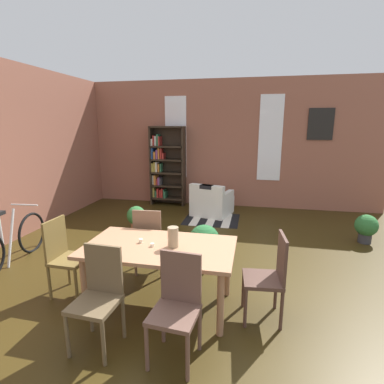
# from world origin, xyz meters

# --- Properties ---
(ground_plane) EXTENTS (10.70, 10.70, 0.00)m
(ground_plane) POSITION_xyz_m (0.00, 0.00, 0.00)
(ground_plane) COLOR #362A0F
(back_wall_brick) EXTENTS (7.71, 0.12, 3.13)m
(back_wall_brick) POSITION_xyz_m (0.00, 4.18, 1.57)
(back_wall_brick) COLOR #975A46
(back_wall_brick) RESTS_ON ground
(window_pane_0) EXTENTS (0.55, 0.02, 2.04)m
(window_pane_0) POSITION_xyz_m (-1.17, 4.11, 1.72)
(window_pane_0) COLOR white
(window_pane_1) EXTENTS (0.55, 0.02, 2.04)m
(window_pane_1) POSITION_xyz_m (1.17, 4.11, 1.72)
(window_pane_1) COLOR white
(dining_table) EXTENTS (1.66, 0.93, 0.74)m
(dining_table) POSITION_xyz_m (-0.17, -0.41, 0.65)
(dining_table) COLOR #A1704F
(dining_table) RESTS_ON ground
(vase_on_table) EXTENTS (0.12, 0.12, 0.23)m
(vase_on_table) POSITION_xyz_m (-0.01, -0.41, 0.85)
(vase_on_table) COLOR #998466
(vase_on_table) RESTS_ON dining_table
(tealight_candle_0) EXTENTS (0.04, 0.04, 0.04)m
(tealight_candle_0) POSITION_xyz_m (-0.24, -0.45, 0.75)
(tealight_candle_0) COLOR silver
(tealight_candle_0) RESTS_ON dining_table
(tealight_candle_1) EXTENTS (0.04, 0.04, 0.05)m
(tealight_candle_1) POSITION_xyz_m (-0.40, -0.37, 0.76)
(tealight_candle_1) COLOR silver
(tealight_candle_1) RESTS_ON dining_table
(tealight_candle_2) EXTENTS (0.04, 0.04, 0.04)m
(tealight_candle_2) POSITION_xyz_m (0.03, -0.62, 0.76)
(tealight_candle_2) COLOR silver
(tealight_candle_2) RESTS_ON dining_table
(dining_chair_near_left) EXTENTS (0.42, 0.42, 0.95)m
(dining_chair_near_left) POSITION_xyz_m (-0.54, -1.10, 0.51)
(dining_chair_near_left) COLOR brown
(dining_chair_near_left) RESTS_ON ground
(dining_chair_head_left) EXTENTS (0.41, 0.41, 0.95)m
(dining_chair_head_left) POSITION_xyz_m (-1.37, -0.41, 0.51)
(dining_chair_head_left) COLOR brown
(dining_chair_head_left) RESTS_ON ground
(dining_chair_near_right) EXTENTS (0.43, 0.43, 0.95)m
(dining_chair_near_right) POSITION_xyz_m (0.21, -1.10, 0.51)
(dining_chair_near_right) COLOR brown
(dining_chair_near_right) RESTS_ON ground
(dining_chair_far_left) EXTENTS (0.43, 0.43, 0.95)m
(dining_chair_far_left) POSITION_xyz_m (-0.54, 0.28, 0.51)
(dining_chair_far_left) COLOR brown
(dining_chair_far_left) RESTS_ON ground
(dining_chair_head_right) EXTENTS (0.44, 0.44, 0.95)m
(dining_chair_head_right) POSITION_xyz_m (1.03, -0.40, 0.51)
(dining_chair_head_right) COLOR #4C3329
(dining_chair_head_right) RESTS_ON ground
(bookshelf_tall) EXTENTS (0.88, 0.33, 2.01)m
(bookshelf_tall) POSITION_xyz_m (-1.42, 3.91, 1.00)
(bookshelf_tall) COLOR #2D2319
(bookshelf_tall) RESTS_ON ground
(armchair_white) EXTENTS (0.98, 0.98, 0.75)m
(armchair_white) POSITION_xyz_m (-0.10, 3.22, 0.28)
(armchair_white) COLOR white
(armchair_white) RESTS_ON ground
(bicycle_second) EXTENTS (0.44, 1.62, 0.88)m
(bicycle_second) POSITION_xyz_m (-2.65, 0.13, 0.33)
(bicycle_second) COLOR black
(bicycle_second) RESTS_ON ground
(potted_plant_by_shelf) EXTENTS (0.38, 0.38, 0.51)m
(potted_plant_by_shelf) POSITION_xyz_m (2.80, 2.11, 0.29)
(potted_plant_by_shelf) COLOR #333338
(potted_plant_by_shelf) RESTS_ON ground
(potted_plant_corner) EXTENTS (0.46, 0.46, 0.60)m
(potted_plant_corner) POSITION_xyz_m (0.15, 0.73, 0.34)
(potted_plant_corner) COLOR #333338
(potted_plant_corner) RESTS_ON ground
(potted_plant_window) EXTENTS (0.36, 0.36, 0.52)m
(potted_plant_window) POSITION_xyz_m (-1.35, 1.76, 0.30)
(potted_plant_window) COLOR #9E6042
(potted_plant_window) RESTS_ON ground
(striped_rug) EXTENTS (1.18, 1.01, 0.01)m
(striped_rug) POSITION_xyz_m (-0.04, 2.85, 0.00)
(striped_rug) COLOR black
(striped_rug) RESTS_ON ground
(framed_picture) EXTENTS (0.56, 0.03, 0.72)m
(framed_picture) POSITION_xyz_m (2.28, 4.10, 2.06)
(framed_picture) COLOR black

